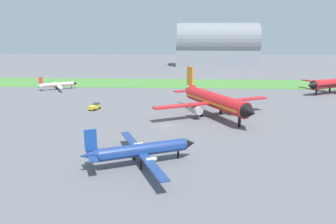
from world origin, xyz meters
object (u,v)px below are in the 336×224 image
(airplane_midfield_jet, at_px, (214,100))
(airplane_parked_jet_far, at_px, (335,83))
(pushback_tug_near_gate, at_px, (95,107))
(airplane_taxiing_turboprop, at_px, (58,85))
(airplane_foreground_turboprop, at_px, (141,150))

(airplane_midfield_jet, bearing_deg, airplane_parked_jet_far, 100.24)
(airplane_parked_jet_far, distance_m, pushback_tug_near_gate, 87.80)
(airplane_midfield_jet, xyz_separation_m, airplane_taxiing_turboprop, (-58.57, 39.56, -2.35))
(airplane_foreground_turboprop, height_order, airplane_taxiing_turboprop, airplane_foreground_turboprop)
(airplane_midfield_jet, distance_m, pushback_tug_near_gate, 34.33)
(airplane_parked_jet_far, distance_m, airplane_midfield_jet, 60.86)
(airplane_taxiing_turboprop, distance_m, pushback_tug_near_gate, 42.03)
(airplane_parked_jet_far, relative_size, airplane_midfield_jet, 0.86)
(pushback_tug_near_gate, bearing_deg, airplane_taxiing_turboprop, 55.34)
(airplane_midfield_jet, height_order, airplane_taxiing_turboprop, airplane_midfield_jet)
(airplane_midfield_jet, bearing_deg, airplane_foreground_turboprop, -51.53)
(airplane_midfield_jet, height_order, airplane_foreground_turboprop, airplane_midfield_jet)
(pushback_tug_near_gate, bearing_deg, airplane_parked_jet_far, -50.05)
(airplane_parked_jet_far, bearing_deg, airplane_foreground_turboprop, 18.72)
(airplane_parked_jet_far, distance_m, airplane_foreground_turboprop, 93.96)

